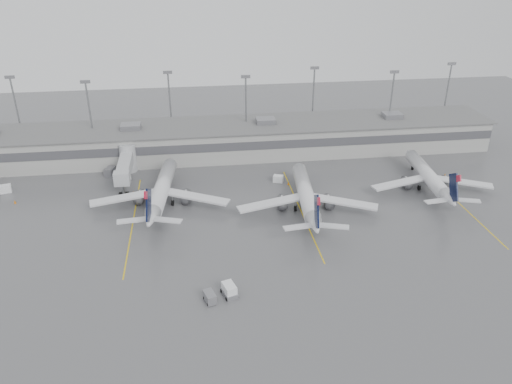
{
  "coord_description": "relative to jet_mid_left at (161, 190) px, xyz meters",
  "views": [
    {
      "loc": [
        -4.32,
        -66.99,
        50.88
      ],
      "look_at": [
        7.87,
        24.0,
        5.0
      ],
      "focal_mm": 35.0,
      "sensor_mm": 36.0,
      "label": 1
    }
  ],
  "objects": [
    {
      "name": "jet_far_right",
      "position": [
        60.5,
        -0.42,
        -0.23
      ],
      "size": [
        27.75,
        31.22,
        10.1
      ],
      "rotation": [
        0.0,
        0.0,
        -0.09
      ],
      "color": "silver",
      "rests_on": "ground"
    },
    {
      "name": "jet_bridge_right",
      "position": [
        -8.72,
        14.93,
        0.5
      ],
      "size": [
        4.0,
        17.2,
        7.0
      ],
      "color": "#AAACAF",
      "rests_on": "ground"
    },
    {
      "name": "gse_loader",
      "position": [
        -13.16,
        17.1,
        -2.41
      ],
      "size": [
        2.78,
        3.51,
        1.91
      ],
      "primitive_type": "cube",
      "rotation": [
        0.0,
        0.0,
        -0.32
      ],
      "color": "slate",
      "rests_on": "ground"
    },
    {
      "name": "cone_a",
      "position": [
        -31.93,
        4.6,
        -2.99
      ],
      "size": [
        0.48,
        0.48,
        0.76
      ],
      "primitive_type": "cone",
      "color": "orange",
      "rests_on": "ground"
    },
    {
      "name": "cone_d",
      "position": [
        67.79,
        5.58,
        -3.01
      ],
      "size": [
        0.45,
        0.45,
        0.72
      ],
      "primitive_type": "cone",
      "color": "orange",
      "rests_on": "ground"
    },
    {
      "name": "baggage_cart",
      "position": [
        8.57,
        -34.43,
        -2.5
      ],
      "size": [
        2.19,
        2.92,
        1.67
      ],
      "rotation": [
        0.0,
        0.0,
        0.3
      ],
      "color": "slate",
      "rests_on": "ground"
    },
    {
      "name": "ground",
      "position": [
        11.78,
        -30.79,
        -3.37
      ],
      "size": [
        260.0,
        260.0,
        0.0
      ],
      "primitive_type": "plane",
      "color": "#4F4F52",
      "rests_on": "ground"
    },
    {
      "name": "gse_uld_c",
      "position": [
        26.92,
        7.83,
        -2.56
      ],
      "size": [
        2.68,
        2.25,
        1.62
      ],
      "primitive_type": "cube",
      "rotation": [
        0.0,
        0.0,
        -0.37
      ],
      "color": "white",
      "rests_on": "ground"
    },
    {
      "name": "jet_mid_left",
      "position": [
        0.0,
        0.0,
        0.0
      ],
      "size": [
        29.68,
        33.44,
        10.83
      ],
      "rotation": [
        0.0,
        0.0,
        -0.12
      ],
      "color": "silver",
      "rests_on": "ground"
    },
    {
      "name": "stand_markings",
      "position": [
        11.78,
        -6.79,
        -3.36
      ],
      "size": [
        105.25,
        40.0,
        0.01
      ],
      "color": "yellow",
      "rests_on": "ground"
    },
    {
      "name": "terminal",
      "position": [
        11.77,
        27.19,
        0.8
      ],
      "size": [
        152.0,
        17.0,
        9.45
      ],
      "color": "#9B9B97",
      "rests_on": "ground"
    },
    {
      "name": "gse_uld_a",
      "position": [
        -35.6,
        10.63,
        -2.5
      ],
      "size": [
        2.78,
        2.2,
        1.73
      ],
      "primitive_type": "cube",
      "rotation": [
        0.0,
        0.0,
        0.26
      ],
      "color": "white",
      "rests_on": "ground"
    },
    {
      "name": "light_masts",
      "position": [
        11.78,
        32.96,
        8.66
      ],
      "size": [
        142.4,
        8.0,
        20.6
      ],
      "color": "gray",
      "rests_on": "ground"
    },
    {
      "name": "cone_c",
      "position": [
        29.02,
        5.9,
        -2.98
      ],
      "size": [
        0.48,
        0.48,
        0.76
      ],
      "primitive_type": "cone",
      "color": "orange",
      "rests_on": "ground"
    },
    {
      "name": "gse_uld_b",
      "position": [
        -9.16,
        13.43,
        -2.56
      ],
      "size": [
        2.57,
        1.99,
        1.62
      ],
      "primitive_type": "cube",
      "rotation": [
        0.0,
        0.0,
        -0.22
      ],
      "color": "white",
      "rests_on": "ground"
    },
    {
      "name": "jet_mid_right",
      "position": [
        30.4,
        -6.48,
        -0.02
      ],
      "size": [
        29.53,
        33.23,
        10.75
      ],
      "rotation": [
        0.0,
        0.0,
        -0.1
      ],
      "color": "silver",
      "rests_on": "ground"
    },
    {
      "name": "cone_b",
      "position": [
        -6.69,
        5.99,
        -3.07
      ],
      "size": [
        0.37,
        0.37,
        0.6
      ],
      "primitive_type": "cone",
      "color": "orange",
      "rests_on": "ground"
    },
    {
      "name": "baggage_tug",
      "position": [
        11.77,
        -33.23,
        -2.56
      ],
      "size": [
        2.87,
        3.65,
        2.07
      ],
      "rotation": [
        0.0,
        0.0,
        0.3
      ],
      "color": "white",
      "rests_on": "ground"
    }
  ]
}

